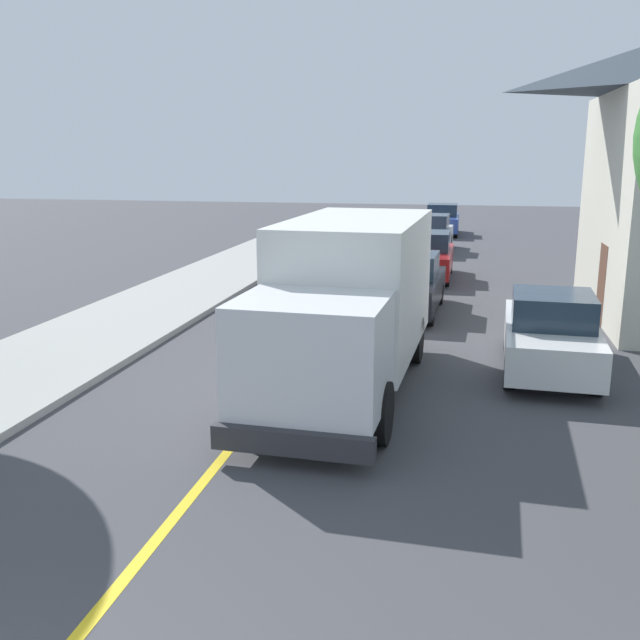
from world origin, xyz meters
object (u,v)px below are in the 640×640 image
object	(u,v)px
box_truck	(349,298)
parked_car_mid	(426,257)
parked_car_furthest	(442,220)
parked_van_across	(551,334)
parked_car_far	(430,234)
parked_car_near	(407,285)

from	to	relation	value
box_truck	parked_car_mid	distance (m)	12.66
parked_car_furthest	parked_van_across	xyz separation A→B (m)	(3.17, -25.14, 0.00)
parked_car_far	parked_van_across	size ratio (longest dim) A/B	1.00
parked_car_near	parked_van_across	distance (m)	6.03
parked_car_near	parked_car_far	size ratio (longest dim) A/B	1.00
parked_car_mid	box_truck	bearing A→B (deg)	-93.33
parked_car_mid	parked_car_near	bearing A→B (deg)	-91.86
box_truck	parked_van_across	size ratio (longest dim) A/B	1.63
parked_car_furthest	box_truck	bearing A→B (deg)	-91.59
parked_car_mid	parked_car_far	xyz separation A→B (m)	(-0.27, 7.37, 0.00)
box_truck	parked_van_across	world-z (taller)	box_truck
parked_car_near	parked_car_furthest	distance (m)	20.14
parked_car_near	parked_car_mid	distance (m)	5.74
parked_car_furthest	parked_car_mid	bearing A→B (deg)	-90.06
box_truck	parked_car_mid	xyz separation A→B (m)	(0.73, 12.60, -0.97)
parked_car_mid	parked_car_far	world-z (taller)	same
parked_car_near	parked_car_furthest	world-z (taller)	same
parked_car_near	parked_car_mid	xyz separation A→B (m)	(0.19, 5.73, 0.00)
parked_car_furthest	parked_van_across	bearing A→B (deg)	-82.82
box_truck	parked_car_furthest	bearing A→B (deg)	88.41
parked_car_far	parked_car_furthest	bearing A→B (deg)	87.72
box_truck	parked_car_furthest	xyz separation A→B (m)	(0.75, 27.01, -0.97)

